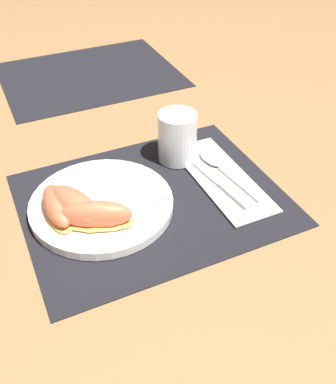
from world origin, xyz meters
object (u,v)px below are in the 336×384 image
object	(u,v)px
spoon	(219,165)
citrus_wedge_1	(75,207)
knife	(216,179)
plate	(102,204)
citrus_wedge_0	(58,207)
citrus_wedge_2	(84,216)
citrus_wedge_3	(96,216)
fork	(106,203)
juice_glass	(177,140)

from	to	relation	value
spoon	citrus_wedge_1	distance (m)	0.30
knife	citrus_wedge_1	size ratio (longest dim) A/B	1.60
plate	knife	world-z (taller)	plate
knife	citrus_wedge_0	bearing A→B (deg)	177.04
citrus_wedge_2	spoon	bearing A→B (deg)	11.69
citrus_wedge_1	citrus_wedge_2	size ratio (longest dim) A/B	1.02
knife	spoon	distance (m)	0.04
plate	citrus_wedge_3	bearing A→B (deg)	-114.11
fork	knife	bearing A→B (deg)	-1.12
knife	citrus_wedge_3	distance (m)	0.25
citrus_wedge_0	citrus_wedge_1	xyz separation A→B (m)	(0.02, -0.02, 0.00)
knife	fork	size ratio (longest dim) A/B	1.09
plate	citrus_wedge_1	world-z (taller)	citrus_wedge_1
fork	citrus_wedge_1	bearing A→B (deg)	-173.49
spoon	citrus_wedge_1	xyz separation A→B (m)	(-0.29, -0.04, 0.03)
plate	citrus_wedge_0	distance (m)	0.08
spoon	plate	bearing A→B (deg)	-175.98
citrus_wedge_0	citrus_wedge_3	size ratio (longest dim) A/B	0.89
knife	citrus_wedge_0	xyz separation A→B (m)	(-0.29, 0.02, 0.03)
juice_glass	citrus_wedge_1	bearing A→B (deg)	-156.72
citrus_wedge_1	citrus_wedge_3	size ratio (longest dim) A/B	1.02
plate	fork	size ratio (longest dim) A/B	1.31
citrus_wedge_1	citrus_wedge_2	distance (m)	0.02
citrus_wedge_2	citrus_wedge_3	bearing A→B (deg)	-41.10
plate	citrus_wedge_2	distance (m)	0.06
plate	citrus_wedge_2	bearing A→B (deg)	-134.34
plate	juice_glass	bearing A→B (deg)	23.90
citrus_wedge_0	juice_glass	bearing A→B (deg)	17.91
plate	knife	xyz separation A→B (m)	(0.22, -0.02, -0.00)
juice_glass	knife	world-z (taller)	juice_glass
spoon	citrus_wedge_3	distance (m)	0.28
knife	citrus_wedge_1	world-z (taller)	citrus_wedge_1
citrus_wedge_1	citrus_wedge_3	distance (m)	0.04
citrus_wedge_1	citrus_wedge_2	bearing A→B (deg)	-68.60
knife	citrus_wedge_1	xyz separation A→B (m)	(-0.27, -0.00, 0.03)
spoon	fork	xyz separation A→B (m)	(-0.24, -0.03, 0.01)
plate	spoon	bearing A→B (deg)	4.02
spoon	knife	bearing A→B (deg)	-127.49
plate	citrus_wedge_0	size ratio (longest dim) A/B	2.21
juice_glass	knife	distance (m)	0.11
juice_glass	citrus_wedge_0	size ratio (longest dim) A/B	0.88
citrus_wedge_1	spoon	bearing A→B (deg)	7.01
juice_glass	citrus_wedge_2	size ratio (longest dim) A/B	0.78
plate	citrus_wedge_0	bearing A→B (deg)	-178.59
juice_glass	knife	bearing A→B (deg)	-71.81
knife	citrus_wedge_3	world-z (taller)	citrus_wedge_3
citrus_wedge_0	citrus_wedge_2	bearing A→B (deg)	-49.84
fork	citrus_wedge_0	distance (m)	0.08
citrus_wedge_2	plate	bearing A→B (deg)	45.66
plate	juice_glass	xyz separation A→B (m)	(0.18, 0.08, 0.04)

